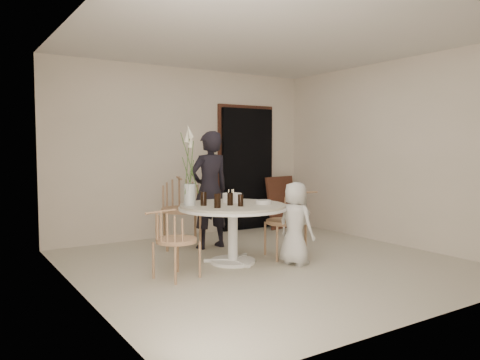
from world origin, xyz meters
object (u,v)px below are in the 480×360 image
chair_left (169,234)px  flower_vase (189,177)px  table (233,213)px  chair_far (180,201)px  boy (295,223)px  chair_right (293,214)px  girl (210,190)px  birthday_cake (232,198)px

chair_left → flower_vase: (0.50, 0.49, 0.57)m
table → chair_left: bearing=-164.1°
table → chair_left: 1.03m
chair_far → chair_left: bearing=-100.8°
boy → flower_vase: bearing=45.9°
chair_right → girl: size_ratio=0.52×
girl → flower_vase: size_ratio=1.70×
table → chair_far: size_ratio=1.33×
girl → chair_left: bearing=43.6°
chair_right → boy: 0.43m
girl → table: bearing=76.2°
chair_left → chair_right: bearing=-102.7°
girl → chair_far: bearing=-55.9°
chair_right → flower_vase: 1.47m
birthday_cake → flower_vase: bearing=176.1°
table → flower_vase: size_ratio=1.36×
chair_far → table: bearing=-67.5°
table → girl: girl is taller
chair_far → flower_vase: flower_vase is taller
chair_right → chair_left: size_ratio=1.11×
chair_far → birthday_cake: 1.16m
boy → girl: bearing=4.7°
table → boy: bearing=-38.6°
girl → boy: 1.50m
chair_far → chair_left: (-0.89, -1.58, -0.14)m
girl → boy: (0.41, -1.41, -0.32)m
chair_left → flower_vase: bearing=-62.5°
boy → birthday_cake: size_ratio=4.18×
chair_left → boy: boy is taller
chair_far → boy: 1.92m
chair_left → flower_vase: flower_vase is taller
table → flower_vase: bearing=156.5°
chair_left → girl: size_ratio=0.47×
chair_far → boy: boy is taller
table → girl: size_ratio=0.80×
flower_vase → girl: bearing=46.8°
chair_far → chair_left: size_ratio=1.29×
table → girl: (0.19, 0.93, 0.21)m
chair_right → birthday_cake: (-0.75, 0.31, 0.23)m
chair_right → boy: bearing=-22.4°
girl → boy: size_ratio=1.64×
flower_vase → boy: bearing=-32.5°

